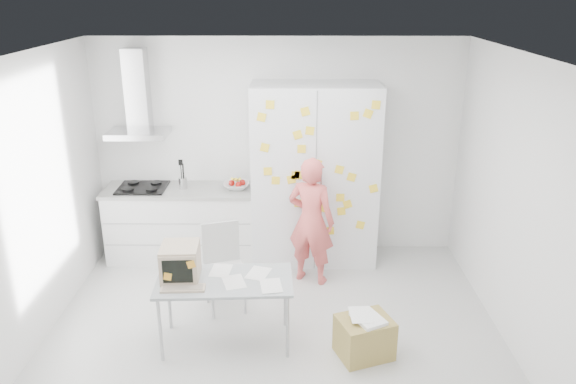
{
  "coord_description": "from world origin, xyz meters",
  "views": [
    {
      "loc": [
        0.16,
        -4.73,
        3.25
      ],
      "look_at": [
        0.13,
        0.79,
        1.21
      ],
      "focal_mm": 35.0,
      "sensor_mm": 36.0,
      "label": 1
    }
  ],
  "objects_px": {
    "cardboard_box": "(364,337)",
    "person": "(311,221)",
    "chair": "(223,261)",
    "desk": "(197,271)"
  },
  "relations": [
    {
      "from": "person",
      "to": "cardboard_box",
      "type": "xyz_separation_m",
      "value": [
        0.46,
        -1.43,
        -0.55
      ]
    },
    {
      "from": "person",
      "to": "desk",
      "type": "relative_size",
      "value": 1.16
    },
    {
      "from": "chair",
      "to": "desk",
      "type": "bearing_deg",
      "value": -121.37
    },
    {
      "from": "desk",
      "to": "chair",
      "type": "height_order",
      "value": "desk"
    },
    {
      "from": "person",
      "to": "chair",
      "type": "distance_m",
      "value": 1.11
    },
    {
      "from": "desk",
      "to": "person",
      "type": "bearing_deg",
      "value": 44.64
    },
    {
      "from": "chair",
      "to": "cardboard_box",
      "type": "bearing_deg",
      "value": -49.49
    },
    {
      "from": "person",
      "to": "chair",
      "type": "relative_size",
      "value": 1.62
    },
    {
      "from": "person",
      "to": "chair",
      "type": "height_order",
      "value": "person"
    },
    {
      "from": "cardboard_box",
      "to": "person",
      "type": "bearing_deg",
      "value": 107.71
    }
  ]
}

